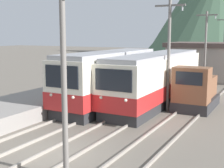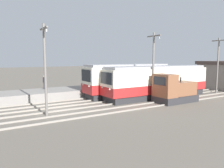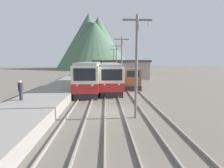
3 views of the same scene
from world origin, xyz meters
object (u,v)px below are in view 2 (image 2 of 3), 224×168
at_px(shunting_locomotive, 174,91).
at_px(catenary_mast_far, 218,63).
at_px(commuter_train_left, 128,81).
at_px(catenary_mast_mid, 153,64).
at_px(commuter_train_center, 158,83).
at_px(catenary_mast_near, 45,67).
at_px(person_on_platform, 45,82).

bearing_deg(shunting_locomotive, catenary_mast_far, 98.74).
distance_m(commuter_train_left, shunting_locomotive, 6.08).
bearing_deg(shunting_locomotive, catenary_mast_mid, -133.78).
distance_m(commuter_train_center, catenary_mast_far, 9.59).
bearing_deg(commuter_train_center, catenary_mast_far, 80.70).
bearing_deg(catenary_mast_mid, catenary_mast_far, 90.00).
bearing_deg(commuter_train_center, catenary_mast_near, -83.55).
bearing_deg(shunting_locomotive, commuter_train_center, 170.37).
bearing_deg(catenary_mast_far, commuter_train_left, -110.65).
xyz_separation_m(commuter_train_center, person_on_platform, (-7.68, -11.12, 0.07)).
xyz_separation_m(catenary_mast_near, person_on_platform, (-9.19, 2.22, -2.16)).
xyz_separation_m(commuter_train_center, catenary_mast_near, (1.51, -13.33, 2.22)).
bearing_deg(catenary_mast_near, commuter_train_left, 111.20).
distance_m(commuter_train_center, shunting_locomotive, 3.09).
relative_size(commuter_train_left, catenary_mast_near, 1.57).
relative_size(commuter_train_center, catenary_mast_mid, 1.94).
height_order(commuter_train_center, catenary_mast_near, catenary_mast_near).
bearing_deg(catenary_mast_far, person_on_platform, -114.34).
bearing_deg(catenary_mast_near, commuter_train_center, 96.45).
height_order(catenary_mast_far, person_on_platform, catenary_mast_far).
distance_m(shunting_locomotive, catenary_mast_near, 13.20).
bearing_deg(commuter_train_center, commuter_train_left, -141.49).
distance_m(commuter_train_left, catenary_mast_near, 12.11).
bearing_deg(commuter_train_center, shunting_locomotive, -9.63).
distance_m(catenary_mast_mid, catenary_mast_far, 11.27).
distance_m(catenary_mast_mid, person_on_platform, 13.08).
bearing_deg(commuter_train_center, person_on_platform, -124.64).
relative_size(catenary_mast_near, person_on_platform, 4.40).
relative_size(commuter_train_left, catenary_mast_mid, 1.57).
height_order(catenary_mast_mid, catenary_mast_far, same).
bearing_deg(catenary_mast_near, shunting_locomotive, 83.36).
xyz_separation_m(catenary_mast_mid, person_on_platform, (-9.19, -9.05, -2.16)).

